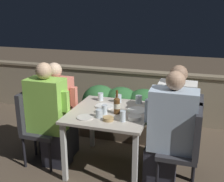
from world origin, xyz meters
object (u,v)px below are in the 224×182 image
(person_blue_shirt, at_px, (169,132))
(chair_right_far, at_px, (190,130))
(potted_plant, at_px, (56,98))
(person_coral_top, at_px, (59,109))
(beer_bottle, at_px, (117,105))
(chair_left_far, at_px, (45,112))
(person_white_polo, at_px, (173,120))
(chair_right_near, at_px, (188,143))
(chair_left_near, at_px, (35,121))
(person_green_blouse, at_px, (50,116))

(person_blue_shirt, xyz_separation_m, chair_right_far, (0.20, 0.31, -0.09))
(person_blue_shirt, distance_m, potted_plant, 2.14)
(person_coral_top, distance_m, beer_bottle, 0.87)
(chair_left_far, height_order, person_white_polo, person_white_polo)
(chair_right_near, height_order, potted_plant, chair_right_near)
(chair_left_far, bearing_deg, beer_bottle, -10.43)
(chair_left_near, distance_m, person_white_polo, 1.62)
(chair_right_far, xyz_separation_m, person_white_polo, (-0.20, 0.00, 0.10))
(beer_bottle, bearing_deg, chair_left_near, -174.48)
(person_white_polo, relative_size, beer_bottle, 4.70)
(person_white_polo, bearing_deg, chair_left_near, -169.70)
(chair_left_far, relative_size, chair_right_far, 1.00)
(chair_left_near, distance_m, chair_right_near, 1.78)
(person_green_blouse, height_order, person_white_polo, person_white_polo)
(person_green_blouse, xyz_separation_m, chair_right_near, (1.59, -0.02, -0.09))
(chair_right_far, distance_m, person_white_polo, 0.22)
(person_blue_shirt, bearing_deg, beer_bottle, 168.75)
(beer_bottle, bearing_deg, chair_right_far, 13.65)
(chair_right_near, bearing_deg, person_green_blouse, 179.21)
(chair_left_far, distance_m, person_white_polo, 1.63)
(chair_right_near, height_order, person_white_polo, person_white_polo)
(chair_left_near, height_order, chair_right_far, same)
(person_green_blouse, height_order, person_blue_shirt, person_blue_shirt)
(chair_right_near, relative_size, chair_right_far, 1.00)
(chair_left_near, distance_m, chair_left_far, 0.29)
(chair_left_near, distance_m, potted_plant, 1.06)
(potted_plant, bearing_deg, chair_right_near, -26.89)
(chair_right_far, relative_size, potted_plant, 1.19)
(person_white_polo, bearing_deg, beer_bottle, -162.12)
(beer_bottle, bearing_deg, potted_plant, 143.87)
(chair_left_far, relative_size, chair_right_near, 1.00)
(person_coral_top, height_order, person_white_polo, person_white_polo)
(person_green_blouse, height_order, chair_left_far, person_green_blouse)
(chair_right_far, bearing_deg, person_white_polo, 180.00)
(person_blue_shirt, distance_m, person_white_polo, 0.31)
(person_green_blouse, bearing_deg, chair_right_far, 10.30)
(beer_bottle, height_order, potted_plant, beer_bottle)
(chair_left_near, relative_size, person_white_polo, 0.72)
(person_coral_top, bearing_deg, chair_left_near, -120.73)
(beer_bottle, distance_m, potted_plant, 1.61)
(chair_right_far, distance_m, potted_plant, 2.19)
(person_green_blouse, bearing_deg, person_coral_top, 95.59)
(person_blue_shirt, height_order, person_white_polo, person_blue_shirt)
(chair_right_far, height_order, person_white_polo, person_white_polo)
(person_coral_top, xyz_separation_m, person_blue_shirt, (1.42, -0.31, 0.03))
(person_white_polo, bearing_deg, person_green_blouse, -168.29)
(person_blue_shirt, bearing_deg, chair_right_near, 0.00)
(chair_right_near, bearing_deg, chair_right_far, 88.81)
(chair_left_far, distance_m, chair_right_near, 1.84)
(person_green_blouse, xyz_separation_m, chair_right_far, (1.59, 0.29, -0.09))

